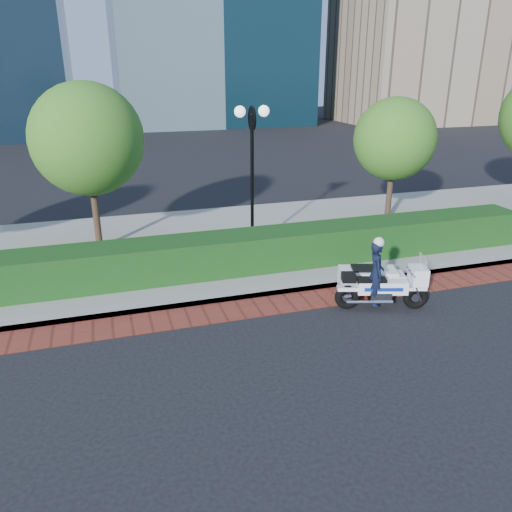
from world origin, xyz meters
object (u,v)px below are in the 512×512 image
object	(u,v)px
lamppost	(252,156)
tree_c	(395,139)
tree_b	(87,140)
police_motorcycle	(376,279)

from	to	relation	value
lamppost	tree_c	bearing A→B (deg)	13.30
lamppost	tree_c	world-z (taller)	tree_c
tree_b	tree_c	distance (m)	10.01
tree_c	police_motorcycle	xyz separation A→B (m)	(-3.72, -5.59, -2.44)
lamppost	tree_b	bearing A→B (deg)	163.89
lamppost	tree_c	size ratio (longest dim) A/B	0.98
lamppost	tree_b	world-z (taller)	tree_b
tree_b	tree_c	xyz separation A→B (m)	(10.00, -0.00, -0.39)
tree_b	police_motorcycle	size ratio (longest dim) A/B	2.27
tree_c	police_motorcycle	world-z (taller)	tree_c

